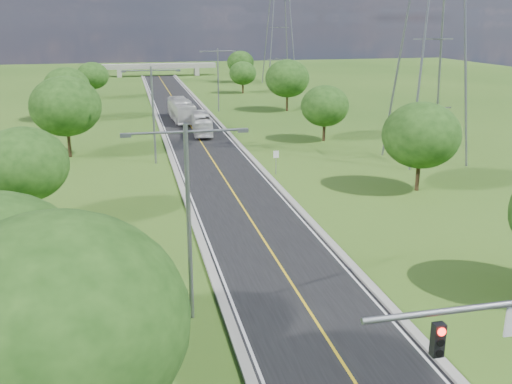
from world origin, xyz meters
TOP-DOWN VIEW (x-y plane):
  - ground at (0.00, 60.00)m, footprint 260.00×260.00m
  - road at (0.00, 66.00)m, footprint 8.00×150.00m
  - curb_left at (-4.25, 66.00)m, footprint 0.50×150.00m
  - curb_right at (4.25, 66.00)m, footprint 0.50×150.00m
  - speed_limit_sign at (5.20, 37.98)m, footprint 0.55×0.09m
  - overpass at (0.00, 140.00)m, footprint 30.00×3.00m
  - streetlight_near_left at (-6.00, 12.00)m, footprint 5.90×0.25m
  - streetlight_mid_left at (-6.00, 45.00)m, footprint 5.90×0.25m
  - streetlight_far_right at (6.00, 78.00)m, footprint 5.90×0.25m
  - power_tower_near at (22.00, 40.00)m, footprint 9.00×6.40m
  - power_tower_far at (26.00, 115.00)m, footprint 9.00×6.40m
  - tree_lb at (-16.00, 28.00)m, footprint 6.30×6.30m
  - tree_lc at (-15.00, 50.00)m, footprint 7.56×7.56m
  - tree_ld at (-17.00, 74.00)m, footprint 6.72×6.72m
  - tree_le at (-14.50, 98.00)m, footprint 5.88×5.88m
  - tree_lf at (-11.00, 2.00)m, footprint 7.98×7.98m
  - tree_rb at (16.00, 30.00)m, footprint 6.72×6.72m
  - tree_rc at (15.00, 52.00)m, footprint 5.88×5.88m
  - tree_rd at (17.00, 76.00)m, footprint 7.14×7.14m
  - tree_re at (14.50, 100.00)m, footprint 5.46×5.46m
  - tree_rf at (18.00, 120.00)m, footprint 6.30×6.30m
  - bus_outbound at (0.80, 59.63)m, footprint 2.88×9.67m
  - bus_inbound at (-0.80, 70.09)m, footprint 3.21×11.47m

SIDE VIEW (x-z plane):
  - ground at x=0.00m, z-range 0.00..0.00m
  - road at x=0.00m, z-range 0.00..0.06m
  - curb_left at x=-4.25m, z-range 0.00..0.22m
  - curb_right at x=4.25m, z-range 0.00..0.22m
  - bus_outbound at x=0.80m, z-range 0.06..2.72m
  - speed_limit_sign at x=5.20m, z-range 0.40..2.80m
  - bus_inbound at x=-0.80m, z-range 0.06..3.22m
  - overpass at x=0.00m, z-range 0.81..4.01m
  - tree_re at x=14.50m, z-range 0.85..7.20m
  - tree_le at x=-14.50m, z-range 0.91..7.75m
  - tree_rc at x=15.00m, z-range 0.91..7.75m
  - tree_lb at x=-16.00m, z-range 0.98..8.31m
  - tree_rf at x=18.00m, z-range 0.98..8.31m
  - tree_ld at x=-17.00m, z-range 1.05..8.86m
  - tree_rb at x=16.00m, z-range 1.05..8.86m
  - tree_rd at x=17.00m, z-range 1.11..9.42m
  - tree_lc at x=-15.00m, z-range 1.18..9.97m
  - tree_lf at x=-11.00m, z-range 1.24..10.53m
  - streetlight_near_left at x=-6.00m, z-range 0.94..10.94m
  - streetlight_mid_left at x=-6.00m, z-range 0.94..10.94m
  - streetlight_far_right at x=6.00m, z-range 0.94..10.94m
  - power_tower_near at x=22.00m, z-range 0.01..28.01m
  - power_tower_far at x=26.00m, z-range 0.01..28.01m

